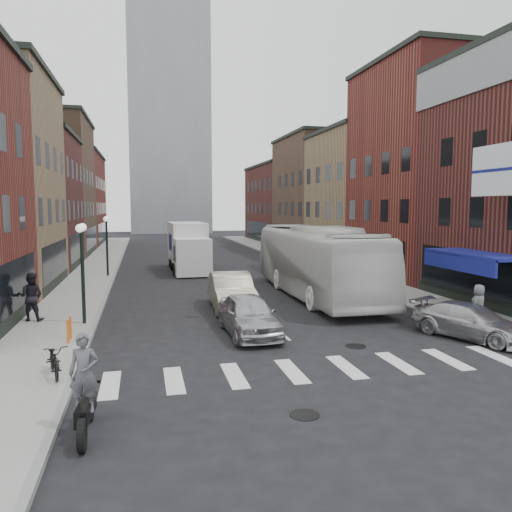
# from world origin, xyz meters

# --- Properties ---
(ground) EXTENTS (160.00, 160.00, 0.00)m
(ground) POSITION_xyz_m (0.00, 0.00, 0.00)
(ground) COLOR black
(ground) RESTS_ON ground
(sidewalk_left) EXTENTS (3.00, 74.00, 0.15)m
(sidewalk_left) POSITION_xyz_m (-8.50, 22.00, 0.07)
(sidewalk_left) COLOR gray
(sidewalk_left) RESTS_ON ground
(sidewalk_right) EXTENTS (3.00, 74.00, 0.15)m
(sidewalk_right) POSITION_xyz_m (8.50, 22.00, 0.07)
(sidewalk_right) COLOR gray
(sidewalk_right) RESTS_ON ground
(curb_left) EXTENTS (0.20, 74.00, 0.16)m
(curb_left) POSITION_xyz_m (-7.00, 22.00, 0.00)
(curb_left) COLOR gray
(curb_left) RESTS_ON ground
(curb_right) EXTENTS (0.20, 74.00, 0.16)m
(curb_right) POSITION_xyz_m (7.00, 22.00, 0.00)
(curb_right) COLOR gray
(curb_right) RESTS_ON ground
(crosswalk_stripes) EXTENTS (12.00, 2.20, 0.01)m
(crosswalk_stripes) POSITION_xyz_m (0.00, -3.00, 0.00)
(crosswalk_stripes) COLOR silver
(crosswalk_stripes) RESTS_ON ground
(bldg_left_mid_b) EXTENTS (10.30, 10.20, 10.30)m
(bldg_left_mid_b) POSITION_xyz_m (-14.99, 24.00, 5.15)
(bldg_left_mid_b) COLOR #4C1D1B
(bldg_left_mid_b) RESTS_ON ground
(bldg_left_far_a) EXTENTS (10.30, 12.20, 13.30)m
(bldg_left_far_a) POSITION_xyz_m (-14.99, 35.00, 6.65)
(bldg_left_far_a) COLOR brown
(bldg_left_far_a) RESTS_ON ground
(bldg_left_far_b) EXTENTS (10.30, 16.20, 11.30)m
(bldg_left_far_b) POSITION_xyz_m (-14.99, 49.00, 5.65)
(bldg_left_far_b) COLOR maroon
(bldg_left_far_b) RESTS_ON ground
(bldg_right_mid_a) EXTENTS (10.30, 10.20, 14.30)m
(bldg_right_mid_a) POSITION_xyz_m (15.00, 14.00, 7.15)
(bldg_right_mid_a) COLOR maroon
(bldg_right_mid_a) RESTS_ON ground
(bldg_right_mid_b) EXTENTS (10.30, 10.20, 11.30)m
(bldg_right_mid_b) POSITION_xyz_m (14.99, 24.00, 5.65)
(bldg_right_mid_b) COLOR #987A53
(bldg_right_mid_b) RESTS_ON ground
(bldg_right_far_a) EXTENTS (10.30, 12.20, 12.30)m
(bldg_right_far_a) POSITION_xyz_m (14.99, 35.00, 6.15)
(bldg_right_far_a) COLOR brown
(bldg_right_far_a) RESTS_ON ground
(bldg_right_far_b) EXTENTS (10.30, 16.20, 10.30)m
(bldg_right_far_b) POSITION_xyz_m (14.99, 49.00, 5.15)
(bldg_right_far_b) COLOR #4C1D1B
(bldg_right_far_b) RESTS_ON ground
(awning_blue) EXTENTS (1.80, 5.00, 0.78)m
(awning_blue) POSITION_xyz_m (8.93, 2.50, 2.63)
(awning_blue) COLOR navy
(awning_blue) RESTS_ON ground
(billboard_sign) EXTENTS (1.52, 3.00, 3.70)m
(billboard_sign) POSITION_xyz_m (8.59, 0.50, 6.13)
(billboard_sign) COLOR black
(billboard_sign) RESTS_ON ground
(distant_tower) EXTENTS (14.00, 14.00, 50.00)m
(distant_tower) POSITION_xyz_m (0.00, 78.00, 25.00)
(distant_tower) COLOR #9399A0
(distant_tower) RESTS_ON ground
(streetlamp_near) EXTENTS (0.32, 1.22, 4.11)m
(streetlamp_near) POSITION_xyz_m (-7.40, 4.00, 2.91)
(streetlamp_near) COLOR black
(streetlamp_near) RESTS_ON ground
(streetlamp_far) EXTENTS (0.32, 1.22, 4.11)m
(streetlamp_far) POSITION_xyz_m (-7.40, 18.00, 2.91)
(streetlamp_far) COLOR black
(streetlamp_far) RESTS_ON ground
(bike_rack) EXTENTS (0.08, 0.68, 0.80)m
(bike_rack) POSITION_xyz_m (-7.60, 1.30, 0.55)
(bike_rack) COLOR #D8590C
(bike_rack) RESTS_ON sidewalk_left
(box_truck) EXTENTS (2.66, 8.22, 3.55)m
(box_truck) POSITION_xyz_m (-1.79, 20.24, 1.75)
(box_truck) COLOR silver
(box_truck) RESTS_ON ground
(motorcycle_rider) EXTENTS (0.63, 2.17, 2.21)m
(motorcycle_rider) POSITION_xyz_m (-6.30, -5.98, 1.03)
(motorcycle_rider) COLOR black
(motorcycle_rider) RESTS_ON ground
(transit_bus) EXTENTS (3.35, 13.53, 3.76)m
(transit_bus) POSITION_xyz_m (3.92, 8.42, 1.88)
(transit_bus) COLOR silver
(transit_bus) RESTS_ON ground
(sedan_left_near) EXTENTS (1.95, 4.51, 1.52)m
(sedan_left_near) POSITION_xyz_m (-1.26, 1.36, 0.76)
(sedan_left_near) COLOR #B6B7BB
(sedan_left_near) RESTS_ON ground
(sedan_left_far) EXTENTS (1.99, 5.20, 1.69)m
(sedan_left_far) POSITION_xyz_m (-1.10, 6.00, 0.85)
(sedan_left_far) COLOR #ADA58C
(sedan_left_far) RESTS_ON ground
(curb_car) EXTENTS (3.40, 4.68, 1.26)m
(curb_car) POSITION_xyz_m (6.50, -0.98, 0.63)
(curb_car) COLOR #B4B4B9
(curb_car) RESTS_ON ground
(parked_bicycle) EXTENTS (1.03, 1.83, 0.91)m
(parked_bicycle) POSITION_xyz_m (-7.50, -2.29, 0.60)
(parked_bicycle) COLOR black
(parked_bicycle) RESTS_ON sidewalk_left
(ped_left_solo) EXTENTS (1.06, 0.76, 1.97)m
(ped_left_solo) POSITION_xyz_m (-9.53, 4.98, 1.14)
(ped_left_solo) COLOR black
(ped_left_solo) RESTS_ON sidewalk_left
(ped_right_c) EXTENTS (0.93, 0.83, 1.59)m
(ped_right_c) POSITION_xyz_m (7.76, 0.31, 0.95)
(ped_right_c) COLOR #565A5E
(ped_right_c) RESTS_ON sidewalk_right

